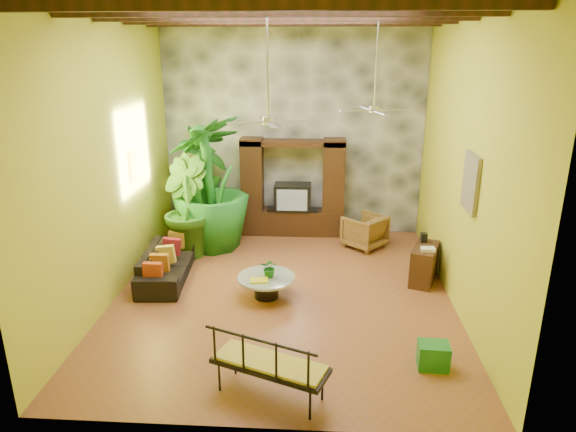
# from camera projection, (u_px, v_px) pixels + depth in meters

# --- Properties ---
(ground) EXTENTS (7.00, 7.00, 0.00)m
(ground) POSITION_uv_depth(u_px,v_px,m) (283.00, 293.00, 9.41)
(ground) COLOR brown
(ground) RESTS_ON ground
(back_wall) EXTENTS (6.00, 0.02, 5.00)m
(back_wall) POSITION_uv_depth(u_px,v_px,m) (294.00, 127.00, 11.92)
(back_wall) COLOR gold
(back_wall) RESTS_ON ground
(left_wall) EXTENTS (0.02, 7.00, 5.00)m
(left_wall) POSITION_uv_depth(u_px,v_px,m) (109.00, 157.00, 8.79)
(left_wall) COLOR gold
(left_wall) RESTS_ON ground
(right_wall) EXTENTS (0.02, 7.00, 5.00)m
(right_wall) POSITION_uv_depth(u_px,v_px,m) (465.00, 162.00, 8.43)
(right_wall) COLOR gold
(right_wall) RESTS_ON ground
(stone_accent_wall) EXTENTS (5.98, 0.10, 4.98)m
(stone_accent_wall) POSITION_uv_depth(u_px,v_px,m) (294.00, 128.00, 11.87)
(stone_accent_wall) COLOR #3E4146
(stone_accent_wall) RESTS_ON ground
(ceiling_beams) EXTENTS (5.95, 5.36, 0.22)m
(ceiling_beams) POSITION_uv_depth(u_px,v_px,m) (282.00, 14.00, 7.88)
(ceiling_beams) COLOR black
(ceiling_beams) RESTS_ON ceiling
(entertainment_center) EXTENTS (2.40, 0.55, 2.30)m
(entertainment_center) POSITION_uv_depth(u_px,v_px,m) (293.00, 195.00, 12.07)
(entertainment_center) COLOR black
(entertainment_center) RESTS_ON ground
(ceiling_fan_front) EXTENTS (1.28, 1.28, 1.86)m
(ceiling_fan_front) POSITION_uv_depth(u_px,v_px,m) (268.00, 107.00, 7.96)
(ceiling_fan_front) COLOR #A8A9AD
(ceiling_fan_front) RESTS_ON ceiling
(ceiling_fan_back) EXTENTS (1.28, 1.28, 1.86)m
(ceiling_fan_back) POSITION_uv_depth(u_px,v_px,m) (375.00, 98.00, 9.36)
(ceiling_fan_back) COLOR #A8A9AD
(ceiling_fan_back) RESTS_ON ceiling
(wall_art_mask) EXTENTS (0.06, 0.32, 0.55)m
(wall_art_mask) POSITION_uv_depth(u_px,v_px,m) (133.00, 167.00, 9.86)
(wall_art_mask) COLOR yellow
(wall_art_mask) RESTS_ON left_wall
(wall_art_painting) EXTENTS (0.06, 0.70, 0.90)m
(wall_art_painting) POSITION_uv_depth(u_px,v_px,m) (471.00, 183.00, 7.93)
(wall_art_painting) COLOR #246184
(wall_art_painting) RESTS_ON right_wall
(sofa) EXTENTS (0.94, 2.10, 0.60)m
(sofa) POSITION_uv_depth(u_px,v_px,m) (167.00, 264.00, 9.92)
(sofa) COLOR black
(sofa) RESTS_ON ground
(wicker_armchair) EXTENTS (1.13, 1.13, 0.74)m
(wicker_armchair) POSITION_uv_depth(u_px,v_px,m) (365.00, 231.00, 11.45)
(wicker_armchair) COLOR brown
(wicker_armchair) RESTS_ON ground
(tall_plant_a) EXTENTS (1.45, 1.61, 2.55)m
(tall_plant_a) POSITION_uv_depth(u_px,v_px,m) (205.00, 181.00, 12.11)
(tall_plant_a) COLOR #1B5F19
(tall_plant_a) RESTS_ON ground
(tall_plant_b) EXTENTS (1.46, 1.51, 2.14)m
(tall_plant_b) POSITION_uv_depth(u_px,v_px,m) (185.00, 207.00, 10.83)
(tall_plant_b) COLOR #2A5F19
(tall_plant_b) RESTS_ON ground
(tall_plant_c) EXTENTS (2.25, 2.25, 2.95)m
(tall_plant_c) POSITION_uv_depth(u_px,v_px,m) (210.00, 183.00, 11.11)
(tall_plant_c) COLOR #1C6C1E
(tall_plant_c) RESTS_ON ground
(coffee_table) EXTENTS (1.03, 1.03, 0.40)m
(coffee_table) POSITION_uv_depth(u_px,v_px,m) (266.00, 284.00, 9.19)
(coffee_table) COLOR black
(coffee_table) RESTS_ON ground
(centerpiece_plant) EXTENTS (0.35, 0.31, 0.35)m
(centerpiece_plant) POSITION_uv_depth(u_px,v_px,m) (270.00, 268.00, 9.09)
(centerpiece_plant) COLOR #19601C
(centerpiece_plant) RESTS_ON coffee_table
(yellow_tray) EXTENTS (0.35, 0.27, 0.03)m
(yellow_tray) POSITION_uv_depth(u_px,v_px,m) (259.00, 280.00, 8.96)
(yellow_tray) COLOR gold
(yellow_tray) RESTS_ON coffee_table
(iron_bench) EXTENTS (1.59, 1.08, 0.57)m
(iron_bench) POSITION_uv_depth(u_px,v_px,m) (269.00, 363.00, 6.43)
(iron_bench) COLOR black
(iron_bench) RESTS_ON ground
(side_console) EXTENTS (0.69, 0.98, 0.71)m
(side_console) POSITION_uv_depth(u_px,v_px,m) (424.00, 264.00, 9.77)
(side_console) COLOR #331E10
(side_console) RESTS_ON ground
(green_bin) EXTENTS (0.44, 0.34, 0.37)m
(green_bin) POSITION_uv_depth(u_px,v_px,m) (433.00, 356.00, 7.20)
(green_bin) COLOR #217D24
(green_bin) RESTS_ON ground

